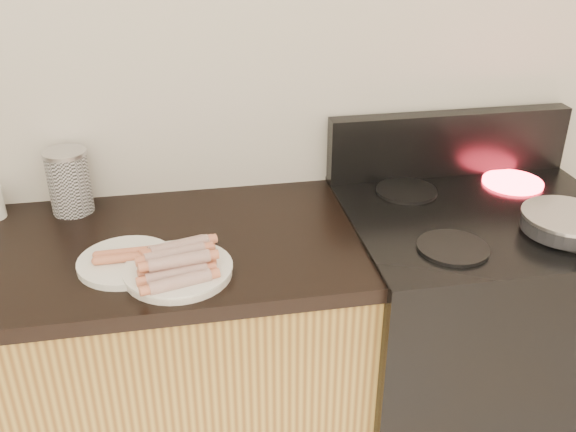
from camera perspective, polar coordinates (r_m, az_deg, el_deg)
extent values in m
cube|color=silver|center=(1.83, -8.91, 13.72)|extent=(4.00, 0.04, 2.60)
cube|color=black|center=(2.11, 15.41, -10.99)|extent=(0.76, 0.65, 0.90)
cube|color=black|center=(1.87, 17.12, 0.09)|extent=(0.76, 0.65, 0.01)
cube|color=black|center=(2.06, 14.09, 6.26)|extent=(0.76, 0.06, 0.20)
cylinder|color=black|center=(1.66, 14.45, -2.74)|extent=(0.18, 0.18, 0.01)
cylinder|color=black|center=(1.82, 24.26, -1.61)|extent=(0.18, 0.18, 0.01)
cylinder|color=black|center=(1.93, 10.48, 2.22)|extent=(0.18, 0.18, 0.01)
cylinder|color=#FF1E2D|center=(2.07, 19.34, 2.85)|extent=(0.18, 0.18, 0.01)
cylinder|color=#2C2D2F|center=(1.82, 23.44, -0.59)|extent=(0.22, 0.22, 0.04)
cylinder|color=silver|center=(1.81, 23.57, 0.03)|extent=(0.23, 0.23, 0.01)
cylinder|color=white|center=(1.55, -9.72, -4.91)|extent=(0.33, 0.33, 0.02)
cylinder|color=white|center=(1.61, -14.18, -3.96)|extent=(0.25, 0.25, 0.02)
cylinder|color=maroon|center=(1.46, -9.69, -5.80)|extent=(0.14, 0.06, 0.03)
cylinder|color=maroon|center=(1.49, -9.73, -5.13)|extent=(0.14, 0.06, 0.03)
cylinder|color=maroon|center=(1.52, -9.77, -4.48)|extent=(0.14, 0.06, 0.03)
cylinder|color=maroon|center=(1.55, -9.80, -3.85)|extent=(0.14, 0.06, 0.03)
cylinder|color=maroon|center=(1.58, -9.84, -3.24)|extent=(0.14, 0.06, 0.03)
cylinder|color=maroon|center=(1.60, -9.87, -2.66)|extent=(0.14, 0.06, 0.03)
cylinder|color=maroon|center=(1.49, -9.83, -3.96)|extent=(0.14, 0.06, 0.03)
cylinder|color=maroon|center=(1.52, -9.86, -3.33)|extent=(0.14, 0.06, 0.03)
cylinder|color=maroon|center=(1.55, -9.90, -2.72)|extent=(0.14, 0.06, 0.03)
cylinder|color=#B26D49|center=(1.59, -14.28, -3.62)|extent=(0.14, 0.03, 0.02)
cylinder|color=#B26D49|center=(1.61, -14.24, -3.15)|extent=(0.14, 0.03, 0.02)
cylinder|color=white|center=(1.88, -18.85, 2.75)|extent=(0.11, 0.11, 0.17)
cylinder|color=silver|center=(1.85, -19.27, 5.32)|extent=(0.12, 0.12, 0.01)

